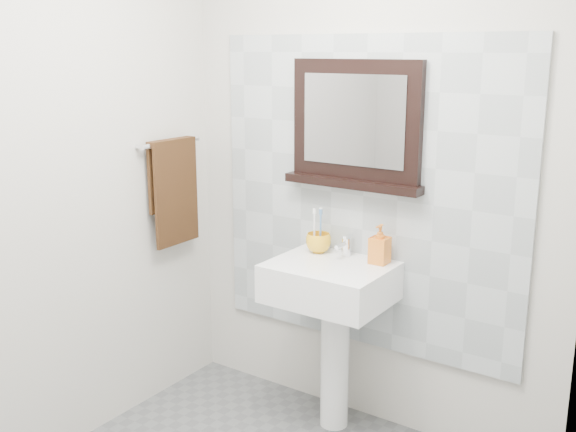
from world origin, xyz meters
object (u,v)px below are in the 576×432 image
at_px(toothbrush_cup, 318,243).
at_px(soap_dispenser, 380,244).
at_px(pedestal_sink, 331,300).
at_px(framed_mirror, 356,127).
at_px(hand_towel, 174,184).

bearing_deg(toothbrush_cup, soap_dispenser, 2.18).
bearing_deg(pedestal_sink, framed_mirror, 87.35).
height_order(pedestal_sink, toothbrush_cup, pedestal_sink).
relative_size(toothbrush_cup, hand_towel, 0.22).
distance_m(soap_dispenser, framed_mirror, 0.56).
relative_size(soap_dispenser, hand_towel, 0.34).
relative_size(pedestal_sink, framed_mirror, 1.37).
xyz_separation_m(toothbrush_cup, soap_dispenser, (0.33, 0.01, 0.04)).
bearing_deg(pedestal_sink, hand_towel, -173.40).
bearing_deg(framed_mirror, toothbrush_cup, -153.85).
bearing_deg(toothbrush_cup, hand_towel, -163.97).
xyz_separation_m(toothbrush_cup, framed_mirror, (0.15, 0.07, 0.57)).
xyz_separation_m(framed_mirror, hand_towel, (-0.90, -0.29, -0.32)).
distance_m(pedestal_sink, hand_towel, 1.02).
height_order(toothbrush_cup, framed_mirror, framed_mirror).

